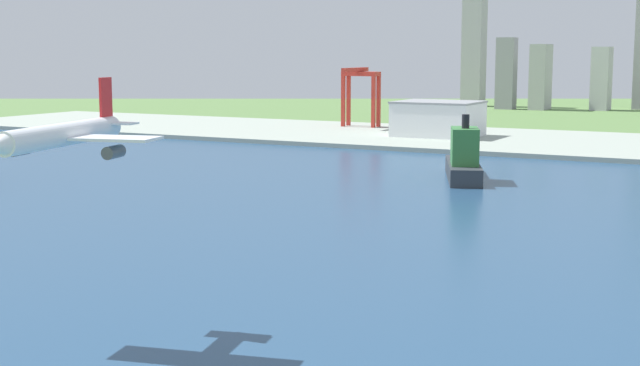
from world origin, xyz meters
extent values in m
plane|color=#547840|center=(0.00, 300.00, 0.00)|extent=(2400.00, 2400.00, 0.00)
cube|color=navy|center=(0.00, 240.00, 0.07)|extent=(840.00, 360.00, 0.15)
cube|color=#949F93|center=(0.00, 490.00, 1.25)|extent=(840.00, 140.00, 2.50)
cylinder|color=white|center=(-0.55, 104.50, 37.06)|extent=(11.94, 34.62, 4.01)
cube|color=white|center=(-0.96, 106.19, 36.45)|extent=(32.82, 14.82, 0.50)
cube|color=red|center=(-4.17, 119.66, 41.47)|extent=(1.45, 4.16, 9.63)
cube|color=white|center=(-4.17, 119.66, 37.86)|extent=(12.06, 6.37, 0.36)
cylinder|color=#4C4F54|center=(7.98, 107.25, 34.25)|extent=(3.27, 5.23, 2.21)
cylinder|color=#4C4F54|center=(-9.41, 103.10, 34.25)|extent=(3.27, 5.23, 2.21)
cube|color=#2D3338|center=(-9.17, 337.51, 3.57)|extent=(31.15, 53.42, 6.84)
cube|color=#337238|center=(-6.40, 330.69, 14.20)|extent=(16.65, 21.44, 14.42)
cylinder|color=black|center=(-5.41, 328.25, 24.14)|extent=(2.93, 2.93, 5.47)
cube|color=#B72D23|center=(-155.30, 523.03, 18.95)|extent=(2.20, 2.20, 32.90)
cube|color=#B72D23|center=(-133.61, 523.03, 18.95)|extent=(2.20, 2.20, 32.90)
cube|color=#B72D23|center=(-155.30, 531.03, 18.95)|extent=(2.20, 2.20, 32.90)
cube|color=#B72D23|center=(-133.61, 531.03, 18.95)|extent=(2.20, 2.20, 32.90)
cube|color=#B72D23|center=(-144.46, 527.03, 36.80)|extent=(24.08, 10.00, 2.80)
cube|color=#B72D23|center=(-144.46, 518.26, 39.60)|extent=(2.60, 35.06, 2.60)
cube|color=white|center=(-76.05, 487.53, 12.00)|extent=(45.84, 38.34, 18.99)
cube|color=gray|center=(-76.05, 487.53, 22.09)|extent=(46.76, 39.10, 1.20)
cube|color=#A8A5AC|center=(-166.36, 821.74, 60.46)|extent=(18.68, 19.46, 120.91)
cube|color=gray|center=(-125.72, 791.24, 31.78)|extent=(16.12, 14.44, 63.56)
cube|color=#A6A6A8|center=(-96.67, 798.65, 28.79)|extent=(14.14, 27.61, 57.59)
cube|color=#BAB8BE|center=(-47.19, 814.53, 27.66)|extent=(15.00, 22.03, 55.31)
camera|label=1|loc=(109.86, -11.22, 50.96)|focal=51.18mm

